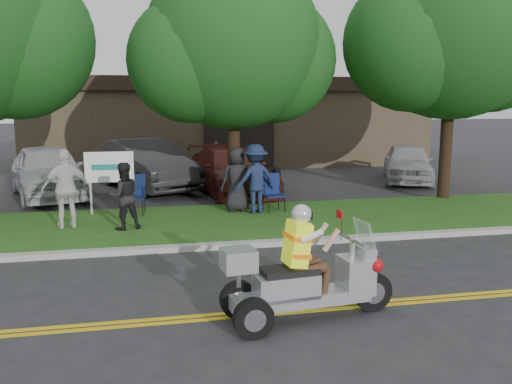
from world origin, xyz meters
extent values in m
plane|color=#28282B|center=(0.00, 0.00, 0.00)|extent=(120.00, 120.00, 0.00)
cube|color=gold|center=(0.00, -0.58, 0.01)|extent=(60.00, 0.10, 0.01)
cube|color=gold|center=(0.00, -0.42, 0.01)|extent=(60.00, 0.10, 0.01)
cube|color=#A8A89E|center=(0.00, 3.05, 0.06)|extent=(60.00, 0.25, 0.12)
cube|color=#234E14|center=(0.00, 5.20, 0.06)|extent=(60.00, 4.00, 0.10)
cube|color=#9E7F5B|center=(2.00, 19.00, 2.00)|extent=(18.00, 8.00, 4.00)
cube|color=black|center=(2.00, 14.95, 3.70)|extent=(18.00, 0.30, 0.60)
sphere|color=#1A4C15|center=(-5.15, 7.30, 4.59)|extent=(4.05, 4.05, 4.05)
cylinder|color=#332114|center=(0.50, 7.20, 2.10)|extent=(0.36, 0.36, 4.20)
sphere|color=#1A4C15|center=(0.50, 7.20, 4.65)|extent=(4.80, 4.80, 4.80)
sphere|color=#1A4C15|center=(1.70, 7.50, 4.20)|extent=(3.60, 3.60, 3.60)
sphere|color=#1A4C15|center=(-0.70, 7.00, 4.12)|extent=(3.36, 3.36, 3.36)
cylinder|color=#332114|center=(7.00, 7.00, 2.38)|extent=(0.36, 0.36, 4.76)
sphere|color=#1A4C15|center=(7.00, 7.00, 5.27)|extent=(5.60, 5.60, 5.60)
sphere|color=#1A4C15|center=(8.40, 7.30, 4.76)|extent=(4.20, 4.20, 4.20)
sphere|color=#1A4C15|center=(5.60, 6.80, 4.68)|extent=(3.92, 3.92, 3.92)
cylinder|color=silver|center=(-3.40, 6.60, 0.55)|extent=(0.06, 0.06, 1.10)
cylinder|color=silver|center=(-2.40, 6.60, 0.55)|extent=(0.06, 0.06, 1.10)
cube|color=white|center=(-2.90, 6.60, 1.35)|extent=(1.25, 0.06, 0.80)
cylinder|color=black|center=(1.30, -0.73, 0.30)|extent=(0.61, 0.20, 0.59)
cylinder|color=black|center=(-0.63, -1.30, 0.28)|extent=(0.57, 0.21, 0.56)
cylinder|color=black|center=(-0.71, -0.59, 0.28)|extent=(0.57, 0.21, 0.56)
cube|color=silver|center=(0.22, -0.85, 0.34)|extent=(1.92, 0.65, 0.18)
cube|color=silver|center=(-0.08, -0.88, 0.55)|extent=(0.94, 0.55, 0.35)
cube|color=black|center=(-0.03, -0.88, 0.75)|extent=(0.83, 0.50, 0.10)
cube|color=silver|center=(1.01, -0.77, 0.59)|extent=(0.49, 0.52, 0.55)
cube|color=silver|center=(1.14, -0.75, 1.17)|extent=(0.24, 0.47, 0.48)
cube|color=silver|center=(-0.77, -0.96, 0.99)|extent=(0.49, 0.46, 0.30)
sphere|color=#B20C0F|center=(1.25, -0.88, 0.77)|extent=(0.22, 0.22, 0.22)
cube|color=#E4FF1A|center=(0.08, -0.86, 1.15)|extent=(0.38, 0.43, 0.64)
sphere|color=silver|center=(0.14, -0.86, 1.57)|extent=(0.29, 0.29, 0.29)
cylinder|color=black|center=(-2.54, 6.21, 0.32)|extent=(0.03, 0.03, 0.43)
cylinder|color=black|center=(-2.08, 6.15, 0.32)|extent=(0.03, 0.03, 0.43)
cylinder|color=black|center=(-2.49, 6.64, 0.32)|extent=(0.03, 0.03, 0.43)
cylinder|color=black|center=(-2.02, 6.58, 0.32)|extent=(0.03, 0.03, 0.43)
cube|color=#0D173D|center=(-2.28, 6.40, 0.55)|extent=(0.60, 0.55, 0.04)
cube|color=#0D173D|center=(-2.25, 6.63, 0.84)|extent=(0.56, 0.23, 0.58)
cylinder|color=black|center=(1.20, 5.75, 0.32)|extent=(0.03, 0.03, 0.42)
cylinder|color=black|center=(1.65, 5.83, 0.32)|extent=(0.03, 0.03, 0.42)
cylinder|color=black|center=(1.13, 6.17, 0.32)|extent=(0.03, 0.03, 0.42)
cylinder|color=black|center=(1.58, 6.24, 0.32)|extent=(0.03, 0.03, 0.42)
cube|color=#101C4D|center=(1.39, 6.00, 0.54)|extent=(0.60, 0.56, 0.04)
cube|color=#101C4D|center=(1.35, 6.22, 0.82)|extent=(0.55, 0.24, 0.57)
imported|color=black|center=(-2.49, 4.78, 0.89)|extent=(0.90, 0.79, 1.57)
imported|color=silver|center=(-3.81, 5.20, 1.04)|extent=(1.18, 0.74, 1.88)
imported|color=#192546|center=(0.86, 5.93, 1.02)|extent=(1.34, 1.03, 1.84)
imported|color=black|center=(0.43, 6.24, 0.97)|extent=(0.91, 0.66, 1.74)
imported|color=silver|center=(-5.00, 10.00, 0.84)|extent=(3.29, 5.29, 1.68)
imported|color=#292A2C|center=(-2.00, 10.98, 0.86)|extent=(3.80, 5.49, 1.72)
imported|color=black|center=(1.50, 10.96, 0.61)|extent=(2.22, 4.48, 1.22)
imported|color=#4D1A12|center=(0.80, 9.56, 0.74)|extent=(2.83, 5.33, 1.47)
imported|color=#AAABB1|center=(7.65, 10.65, 0.72)|extent=(3.26, 4.56, 1.44)
camera|label=1|loc=(-1.96, -7.93, 3.19)|focal=38.00mm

